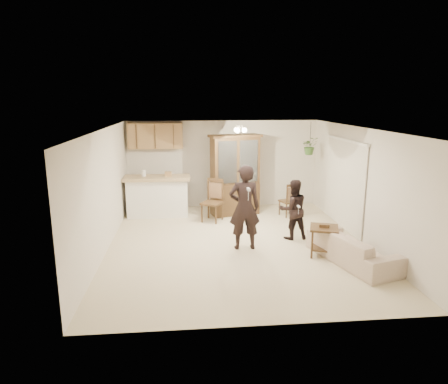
{
  "coord_description": "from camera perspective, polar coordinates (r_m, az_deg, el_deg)",
  "views": [
    {
      "loc": [
        -1.05,
        -8.19,
        3.09
      ],
      "look_at": [
        -0.24,
        0.4,
        1.08
      ],
      "focal_mm": 32.0,
      "sensor_mm": 36.0,
      "label": 1
    }
  ],
  "objects": [
    {
      "name": "wall_right",
      "position": [
        9.22,
        19.09,
        0.86
      ],
      "size": [
        0.02,
        6.5,
        2.5
      ],
      "primitive_type": "cube",
      "color": "beige",
      "rests_on": "ground"
    },
    {
      "name": "plant_cord",
      "position": [
        11.15,
        12.25,
        8.11
      ],
      "size": [
        0.01,
        0.01,
        0.65
      ],
      "primitive_type": "cylinder",
      "color": "black",
      "rests_on": "ceiling"
    },
    {
      "name": "floor",
      "position": [
        8.82,
        1.82,
        -7.41
      ],
      "size": [
        6.5,
        6.5,
        0.0
      ],
      "primitive_type": "plane",
      "color": "beige",
      "rests_on": "ground"
    },
    {
      "name": "wall_front",
      "position": [
        5.38,
        6.28,
        -7.0
      ],
      "size": [
        5.5,
        0.02,
        2.5
      ],
      "primitive_type": "cube",
      "color": "beige",
      "rests_on": "ground"
    },
    {
      "name": "china_hutch",
      "position": [
        10.81,
        1.57,
        2.36
      ],
      "size": [
        1.47,
        0.85,
        2.18
      ],
      "rotation": [
        0.0,
        0.0,
        0.24
      ],
      "color": "#3A2615",
      "rests_on": "floor"
    },
    {
      "name": "side_table",
      "position": [
        8.34,
        14.02,
        -6.76
      ],
      "size": [
        0.7,
        0.7,
        0.67
      ],
      "rotation": [
        0.0,
        0.0,
        -0.33
      ],
      "color": "#3A2615",
      "rests_on": "floor"
    },
    {
      "name": "child",
      "position": [
        9.08,
        9.83,
        -2.52
      ],
      "size": [
        0.71,
        0.58,
        1.35
      ],
      "primitive_type": "imported",
      "rotation": [
        0.0,
        0.0,
        3.25
      ],
      "color": "black",
      "rests_on": "floor"
    },
    {
      "name": "bar_top",
      "position": [
        10.77,
        -9.55,
        2.01
      ],
      "size": [
        1.75,
        0.7,
        0.08
      ],
      "primitive_type": "cube",
      "color": "tan",
      "rests_on": "breakfast_bar"
    },
    {
      "name": "adult",
      "position": [
        8.3,
        2.94,
        -2.2
      ],
      "size": [
        0.67,
        0.45,
        1.8
      ],
      "primitive_type": "imported",
      "rotation": [
        0.0,
        0.0,
        3.17
      ],
      "color": "black",
      "rests_on": "floor"
    },
    {
      "name": "sofa",
      "position": [
        8.15,
        17.91,
        -7.08
      ],
      "size": [
        1.22,
        2.0,
        0.73
      ],
      "primitive_type": "imported",
      "rotation": [
        0.0,
        0.0,
        1.85
      ],
      "color": "#EFE6C4",
      "rests_on": "floor"
    },
    {
      "name": "wall_left",
      "position": [
        8.57,
        -16.69,
        0.14
      ],
      "size": [
        0.02,
        6.5,
        2.5
      ],
      "primitive_type": "cube",
      "color": "beige",
      "rests_on": "ground"
    },
    {
      "name": "breakfast_bar",
      "position": [
        10.88,
        -9.45,
        -0.83
      ],
      "size": [
        1.6,
        0.55,
        1.0
      ],
      "primitive_type": "cube",
      "color": "white",
      "rests_on": "floor"
    },
    {
      "name": "ceiling_fixture",
      "position": [
        9.5,
        2.22,
        8.94
      ],
      "size": [
        0.36,
        0.36,
        0.2
      ],
      "primitive_type": null,
      "color": "beige",
      "rests_on": "ceiling"
    },
    {
      "name": "controller_child",
      "position": [
        8.75,
        10.62,
        -2.05
      ],
      "size": [
        0.05,
        0.12,
        0.04
      ],
      "primitive_type": "cube",
      "rotation": [
        0.0,
        0.0,
        3.25
      ],
      "color": "white",
      "rests_on": "child"
    },
    {
      "name": "wall_back",
      "position": [
        11.64,
        -0.14,
        4.02
      ],
      "size": [
        5.5,
        0.02,
        2.5
      ],
      "primitive_type": "cube",
      "color": "beige",
      "rests_on": "ground"
    },
    {
      "name": "controller_adult",
      "position": [
        7.79,
        3.51,
        0.39
      ],
      "size": [
        0.05,
        0.16,
        0.05
      ],
      "primitive_type": "cube",
      "rotation": [
        0.0,
        0.0,
        3.17
      ],
      "color": "white",
      "rests_on": "adult"
    },
    {
      "name": "chair_bar",
      "position": [
        11.46,
        -12.06,
        -1.4
      ],
      "size": [
        0.58,
        0.58,
        0.97
      ],
      "rotation": [
        0.0,
        0.0,
        0.5
      ],
      "color": "#3A2615",
      "rests_on": "floor"
    },
    {
      "name": "chair_hutch_left",
      "position": [
        10.32,
        -1.71,
        -2.54
      ],
      "size": [
        0.66,
        0.66,
        1.09
      ],
      "rotation": [
        0.0,
        0.0,
        -0.5
      ],
      "color": "#3A2615",
      "rests_on": "floor"
    },
    {
      "name": "chair_hutch_right",
      "position": [
        10.94,
        9.15,
        -2.06
      ],
      "size": [
        0.52,
        0.52,
        0.92
      ],
      "rotation": [
        0.0,
        0.0,
        3.49
      ],
      "color": "#3A2615",
      "rests_on": "floor"
    },
    {
      "name": "vertical_blinds",
      "position": [
        10.04,
        16.74,
        1.12
      ],
      "size": [
        0.06,
        2.3,
        2.1
      ],
      "primitive_type": null,
      "color": "beige",
      "rests_on": "wall_right"
    },
    {
      "name": "ceiling",
      "position": [
        8.28,
        1.94,
        9.01
      ],
      "size": [
        5.5,
        6.5,
        0.02
      ],
      "primitive_type": "cube",
      "color": "white",
      "rests_on": "wall_back"
    },
    {
      "name": "hanging_plant",
      "position": [
        11.18,
        12.16,
        6.45
      ],
      "size": [
        0.43,
        0.37,
        0.48
      ],
      "primitive_type": "imported",
      "color": "#2C5622",
      "rests_on": "ceiling"
    },
    {
      "name": "upper_cabinets",
      "position": [
        11.34,
        -9.76,
        7.92
      ],
      "size": [
        1.5,
        0.34,
        0.7
      ],
      "primitive_type": "cube",
      "color": "olive",
      "rests_on": "wall_back"
    }
  ]
}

